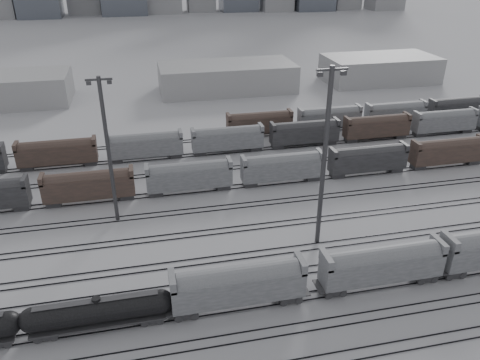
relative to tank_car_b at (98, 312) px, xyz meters
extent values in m
plane|color=silver|center=(23.07, -1.00, -2.41)|extent=(900.00, 900.00, 0.00)
cube|color=black|center=(23.07, -9.28, -2.33)|extent=(220.00, 0.07, 0.16)
cube|color=black|center=(23.07, -5.72, -2.33)|extent=(220.00, 0.07, 0.16)
cube|color=black|center=(23.07, -4.28, -2.33)|extent=(220.00, 0.07, 0.16)
cube|color=black|center=(23.07, -0.72, -2.33)|extent=(220.00, 0.07, 0.16)
cube|color=black|center=(23.07, 0.72, -2.33)|extent=(220.00, 0.07, 0.16)
cube|color=black|center=(23.07, 4.28, -2.33)|extent=(220.00, 0.07, 0.16)
cube|color=black|center=(23.07, 5.72, -2.33)|extent=(220.00, 0.07, 0.16)
cube|color=black|center=(23.07, 9.28, -2.33)|extent=(220.00, 0.07, 0.16)
cube|color=black|center=(23.07, 10.72, -2.33)|extent=(220.00, 0.07, 0.16)
cube|color=black|center=(23.07, 16.28, -2.33)|extent=(220.00, 0.07, 0.16)
cube|color=black|center=(23.07, 17.72, -2.33)|extent=(220.00, 0.07, 0.16)
cube|color=black|center=(23.07, 23.28, -2.33)|extent=(220.00, 0.07, 0.16)
cube|color=black|center=(23.07, 24.72, -2.33)|extent=(220.00, 0.07, 0.16)
cube|color=black|center=(23.07, 30.28, -2.33)|extent=(220.00, 0.07, 0.16)
cube|color=black|center=(23.07, 31.72, -2.33)|extent=(220.00, 0.07, 0.16)
cube|color=black|center=(23.07, 38.28, -2.33)|extent=(220.00, 0.07, 0.16)
cube|color=black|center=(23.07, 39.72, -2.33)|extent=(220.00, 0.07, 0.16)
cube|color=black|center=(23.07, 46.28, -2.33)|extent=(220.00, 0.07, 0.16)
cube|color=black|center=(23.07, 47.72, -2.33)|extent=(220.00, 0.07, 0.16)
cube|color=black|center=(23.07, 54.28, -2.33)|extent=(220.00, 0.07, 0.16)
cube|color=black|center=(23.07, 55.72, -2.33)|extent=(220.00, 0.07, 0.16)
cube|color=#232325|center=(-10.59, 0.00, -1.88)|extent=(2.49, 2.01, 0.67)
sphere|color=black|center=(-9.39, 0.00, 0.13)|extent=(2.78, 2.78, 2.78)
cube|color=#232325|center=(-5.80, 0.00, -1.87)|extent=(2.51, 2.03, 0.68)
cube|color=#232325|center=(5.80, 0.00, -1.87)|extent=(2.51, 2.03, 0.68)
cube|color=#232325|center=(0.00, 0.00, -1.39)|extent=(14.99, 2.61, 0.24)
cylinder|color=black|center=(0.00, 0.00, 0.16)|extent=(14.03, 2.81, 2.81)
sphere|color=black|center=(-7.01, 0.00, 0.16)|extent=(2.81, 2.81, 2.81)
sphere|color=black|center=(7.01, 0.00, 0.16)|extent=(2.81, 2.81, 2.81)
cylinder|color=black|center=(0.00, 0.00, 1.70)|extent=(0.97, 0.97, 0.48)
cube|color=#232325|center=(0.00, 0.00, 1.61)|extent=(13.54, 0.87, 0.06)
cube|color=#232325|center=(9.77, 0.00, -1.82)|extent=(2.77, 2.23, 0.74)
cube|color=#232325|center=(22.54, 0.00, -1.82)|extent=(2.77, 2.23, 0.74)
cube|color=gray|center=(16.15, 0.00, 0.68)|extent=(15.96, 3.19, 3.41)
cylinder|color=gray|center=(16.15, 0.00, 1.96)|extent=(14.47, 3.09, 3.09)
cube|color=gray|center=(8.49, 0.00, 2.81)|extent=(0.74, 3.19, 1.49)
cube|color=gray|center=(23.82, 0.00, 2.81)|extent=(0.74, 3.19, 1.49)
cone|color=#232325|center=(16.15, 0.00, -1.40)|extent=(2.55, 2.55, 0.96)
cube|color=#232325|center=(28.35, 0.00, -1.82)|extent=(2.75, 2.22, 0.74)
cube|color=#232325|center=(41.04, 0.00, -1.82)|extent=(2.75, 2.22, 0.74)
cube|color=gray|center=(34.69, 0.00, 0.66)|extent=(15.86, 3.17, 3.38)
cylinder|color=gray|center=(34.69, 0.00, 1.93)|extent=(14.38, 3.07, 3.07)
cube|color=gray|center=(27.08, 0.00, 2.78)|extent=(0.74, 3.17, 1.48)
cube|color=gray|center=(42.31, 0.00, 2.78)|extent=(0.74, 3.17, 1.48)
cone|color=#232325|center=(34.69, 0.00, -1.40)|extent=(2.54, 2.54, 0.95)
cube|color=#232325|center=(45.16, 0.00, -1.80)|extent=(2.87, 2.32, 0.77)
cube|color=gray|center=(43.83, 0.00, 3.01)|extent=(0.77, 3.31, 1.55)
cylinder|color=#3A3A3D|center=(1.58, 23.94, 9.17)|extent=(0.59, 0.59, 23.15)
cube|color=#3A3A3D|center=(1.58, 23.94, 20.28)|extent=(3.70, 0.28, 0.28)
cube|color=#3A3A3D|center=(0.19, 23.94, 19.81)|extent=(0.65, 0.46, 0.46)
cube|color=#3A3A3D|center=(2.97, 23.94, 19.81)|extent=(0.65, 0.46, 0.46)
cylinder|color=#3A3A3D|center=(30.54, 11.21, 10.62)|extent=(0.67, 0.67, 26.04)
cube|color=#3A3A3D|center=(30.54, 11.21, 23.12)|extent=(4.17, 0.31, 0.31)
cube|color=#3A3A3D|center=(28.97, 11.21, 22.59)|extent=(0.73, 0.52, 0.52)
cube|color=#3A3A3D|center=(32.10, 11.21, 22.59)|extent=(0.73, 0.52, 0.52)
cube|color=#503B32|center=(-2.93, 31.00, 0.39)|extent=(15.00, 3.00, 5.60)
cube|color=gray|center=(14.07, 31.00, 0.39)|extent=(15.00, 3.00, 5.60)
cube|color=gray|center=(31.07, 31.00, 0.39)|extent=(15.00, 3.00, 5.60)
cube|color=#232325|center=(48.07, 31.00, 0.39)|extent=(15.00, 3.00, 5.60)
cube|color=#503B32|center=(65.07, 31.00, 0.39)|extent=(15.00, 3.00, 5.60)
cube|color=#503B32|center=(-9.93, 47.00, 0.39)|extent=(15.00, 3.00, 5.60)
cube|color=gray|center=(7.07, 47.00, 0.39)|extent=(15.00, 3.00, 5.60)
cube|color=gray|center=(24.07, 47.00, 0.39)|extent=(15.00, 3.00, 5.60)
cube|color=#232325|center=(41.07, 47.00, 0.39)|extent=(15.00, 3.00, 5.60)
cube|color=#503B32|center=(58.07, 47.00, 0.39)|extent=(15.00, 3.00, 5.60)
cube|color=gray|center=(75.07, 47.00, 0.39)|extent=(15.00, 3.00, 5.60)
cube|color=#503B32|center=(33.07, 55.00, 0.39)|extent=(15.00, 3.00, 5.60)
cube|color=gray|center=(50.07, 55.00, 0.39)|extent=(15.00, 3.00, 5.60)
cube|color=gray|center=(67.07, 55.00, 0.39)|extent=(15.00, 3.00, 5.60)
cube|color=#232325|center=(84.07, 55.00, 0.39)|extent=(15.00, 3.00, 5.60)
cube|color=#A0A0A2|center=(33.07, 94.00, 1.59)|extent=(40.00, 18.00, 8.00)
cube|color=#A0A0A2|center=(83.07, 94.00, 1.59)|extent=(35.00, 18.00, 8.00)
camera|label=1|loc=(6.90, -42.86, 36.78)|focal=35.00mm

